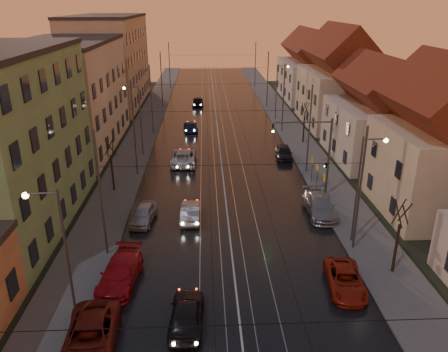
{
  "coord_description": "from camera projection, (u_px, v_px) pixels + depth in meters",
  "views": [
    {
      "loc": [
        -1.71,
        -17.34,
        16.26
      ],
      "look_at": [
        -0.14,
        17.65,
        2.28
      ],
      "focal_mm": 35.0,
      "sensor_mm": 36.0,
      "label": 1
    }
  ],
  "objects": [
    {
      "name": "ground",
      "position": [
        242.0,
        346.0,
        22.19
      ],
      "size": [
        160.0,
        160.0,
        0.0
      ],
      "primitive_type": "plane",
      "color": "black",
      "rests_on": "ground"
    },
    {
      "name": "road",
      "position": [
        218.0,
        131.0,
        59.3
      ],
      "size": [
        16.0,
        120.0,
        0.04
      ],
      "primitive_type": "cube",
      "color": "black",
      "rests_on": "ground"
    },
    {
      "name": "sidewalk_left",
      "position": [
        144.0,
        131.0,
        58.86
      ],
      "size": [
        4.0,
        120.0,
        0.15
      ],
      "primitive_type": "cube",
      "color": "#4C4C4C",
      "rests_on": "ground"
    },
    {
      "name": "sidewalk_right",
      "position": [
        291.0,
        129.0,
        59.69
      ],
      "size": [
        4.0,
        120.0,
        0.15
      ],
      "primitive_type": "cube",
      "color": "#4C4C4C",
      "rests_on": "ground"
    },
    {
      "name": "tram_rail_0",
      "position": [
        201.0,
        131.0,
        59.19
      ],
      "size": [
        0.06,
        120.0,
        0.03
      ],
      "primitive_type": "cube",
      "color": "gray",
      "rests_on": "road"
    },
    {
      "name": "tram_rail_1",
      "position": [
        212.0,
        130.0,
        59.25
      ],
      "size": [
        0.06,
        120.0,
        0.03
      ],
      "primitive_type": "cube",
      "color": "gray",
      "rests_on": "road"
    },
    {
      "name": "tram_rail_2",
      "position": [
        223.0,
        130.0,
        59.31
      ],
      "size": [
        0.06,
        120.0,
        0.03
      ],
      "primitive_type": "cube",
      "color": "gray",
      "rests_on": "road"
    },
    {
      "name": "tram_rail_3",
      "position": [
        234.0,
        130.0,
        59.37
      ],
      "size": [
        0.06,
        120.0,
        0.03
      ],
      "primitive_type": "cube",
      "color": "gray",
      "rests_on": "road"
    },
    {
      "name": "apartment_left_2",
      "position": [
        69.0,
        97.0,
        50.78
      ],
      "size": [
        10.0,
        20.0,
        12.0
      ],
      "primitive_type": "cube",
      "color": "#BEB693",
      "rests_on": "ground"
    },
    {
      "name": "apartment_left_3",
      "position": [
        109.0,
        62.0,
        72.68
      ],
      "size": [
        10.0,
        24.0,
        14.0
      ],
      "primitive_type": "cube",
      "color": "tan",
      "rests_on": "ground"
    },
    {
      "name": "house_right_1",
      "position": [
        440.0,
        148.0,
        34.79
      ],
      "size": [
        8.67,
        10.2,
        10.8
      ],
      "color": "#B9AF8E",
      "rests_on": "ground"
    },
    {
      "name": "house_right_2",
      "position": [
        378.0,
        118.0,
        47.16
      ],
      "size": [
        9.18,
        12.24,
        9.2
      ],
      "color": "beige",
      "rests_on": "ground"
    },
    {
      "name": "house_right_3",
      "position": [
        339.0,
        83.0,
        60.64
      ],
      "size": [
        9.18,
        14.28,
        11.5
      ],
      "color": "#B9AF8E",
      "rests_on": "ground"
    },
    {
      "name": "house_right_4",
      "position": [
        309.0,
        70.0,
        77.63
      ],
      "size": [
        9.18,
        16.32,
        10.0
      ],
      "color": "beige",
      "rests_on": "ground"
    },
    {
      "name": "catenary_pole_l_1",
      "position": [
        101.0,
        196.0,
        28.51
      ],
      "size": [
        0.16,
        0.16,
        9.0
      ],
      "primitive_type": "cylinder",
      "color": "#595B60",
      "rests_on": "ground"
    },
    {
      "name": "catenary_pole_r_1",
      "position": [
        360.0,
        191.0,
        29.23
      ],
      "size": [
        0.16,
        0.16,
        9.0
      ],
      "primitive_type": "cylinder",
      "color": "#595B60",
      "rests_on": "ground"
    },
    {
      "name": "catenary_pole_l_2",
      "position": [
        134.0,
        132.0,
        42.43
      ],
      "size": [
        0.16,
        0.16,
        9.0
      ],
      "primitive_type": "cylinder",
      "color": "#595B60",
      "rests_on": "ground"
    },
    {
      "name": "catenary_pole_r_2",
      "position": [
        309.0,
        130.0,
        43.15
      ],
      "size": [
        0.16,
        0.16,
        9.0
      ],
      "primitive_type": "cylinder",
      "color": "#595B60",
      "rests_on": "ground"
    },
    {
      "name": "catenary_pole_l_3",
      "position": [
        151.0,
        100.0,
        56.35
      ],
      "size": [
        0.16,
        0.16,
        9.0
      ],
      "primitive_type": "cylinder",
      "color": "#595B60",
      "rests_on": "ground"
    },
    {
      "name": "catenary_pole_r_3",
      "position": [
        283.0,
        99.0,
        57.07
      ],
      "size": [
        0.16,
        0.16,
        9.0
      ],
      "primitive_type": "cylinder",
      "color": "#595B60",
      "rests_on": "ground"
    },
    {
      "name": "catenary_pole_l_4",
      "position": [
        162.0,
        81.0,
        70.27
      ],
      "size": [
        0.16,
        0.16,
        9.0
      ],
      "primitive_type": "cylinder",
      "color": "#595B60",
      "rests_on": "ground"
    },
    {
      "name": "catenary_pole_r_4",
      "position": [
        268.0,
        80.0,
        70.98
      ],
      "size": [
        0.16,
        0.16,
        9.0
      ],
      "primitive_type": "cylinder",
      "color": "#595B60",
      "rests_on": "ground"
    },
    {
      "name": "catenary_pole_l_5",
      "position": [
        169.0,
        66.0,
        86.97
      ],
      "size": [
        0.16,
        0.16,
        9.0
      ],
      "primitive_type": "cylinder",
      "color": "#595B60",
      "rests_on": "ground"
    },
    {
      "name": "catenary_pole_r_5",
      "position": [
        255.0,
        65.0,
        87.69
      ],
      "size": [
        0.16,
        0.16,
        9.0
      ],
      "primitive_type": "cylinder",
      "color": "#595B60",
      "rests_on": "ground"
    },
    {
      "name": "street_lamp_0",
      "position": [
        59.0,
        246.0,
        21.85
      ],
      "size": [
        1.75,
        0.32,
        8.0
      ],
      "color": "#595B60",
      "rests_on": "ground"
    },
    {
      "name": "street_lamp_1",
      "position": [
        363.0,
        180.0,
        30.03
      ],
      "size": [
        1.75,
        0.32,
        8.0
      ],
      "color": "#595B60",
      "rests_on": "ground"
    },
    {
      "name": "street_lamp_2",
      "position": [
        137.0,
        114.0,
        47.84
      ],
      "size": [
        1.75,
        0.32,
        8.0
      ],
      "color": "#595B60",
      "rests_on": "ground"
    },
    {
      "name": "street_lamp_3",
      "position": [
        279.0,
        86.0,
        63.44
      ],
      "size": [
        1.75,
        0.32,
        8.0
      ],
      "color": "#595B60",
      "rests_on": "ground"
    },
    {
      "name": "traffic_light_mast",
      "position": [
        318.0,
        148.0,
        37.52
      ],
      "size": [
        5.3,
        0.32,
        7.2
      ],
      "color": "#595B60",
      "rests_on": "ground"
    },
    {
      "name": "bare_tree_0",
      "position": [
        112.0,
        166.0,
        39.4
      ],
      "size": [
        1.09,
        1.09,
        5.11
      ],
      "color": "black",
      "rests_on": "ground"
    },
    {
      "name": "bare_tree_1",
      "position": [
        397.0,
        239.0,
        27.26
      ],
      "size": [
        1.09,
        1.09,
        5.11
      ],
      "color": "black",
      "rests_on": "ground"
    },
    {
      "name": "bare_tree_2",
      "position": [
        304.0,
        124.0,
        53.25
      ],
      "size": [
        1.09,
        1.09,
        5.11
      ],
      "color": "black",
      "rests_on": "ground"
    },
    {
      "name": "driving_car_0",
      "position": [
        186.0,
        314.0,
        23.35
      ],
      "size": [
        1.99,
        4.49,
        1.5
      ],
      "primitive_type": "imported",
      "rotation": [
        0.0,
        0.0,
        3.09
      ],
      "color": "black",
      "rests_on": "ground"
    },
    {
      "name": "driving_car_1",
      "position": [
        191.0,
        212.0,
        34.89
      ],
      "size": [
        1.52,
        4.2,
        1.38
      ],
      "primitive_type": "imported",
      "rotation": [
        0.0,
        0.0,
        3.13
      ],
      "color": "gray",
      "rests_on": "ground"
    },
    {
      "name": "driving_car_2",
      "position": [
        184.0,
        157.0,
        46.94
      ],
      "size": [
        2.65,
        5.67,
        1.57
      ],
      "primitive_type": "imported",
      "rotation": [
        0.0,
        0.0,
        3.13
      ],
      "color": "#B9B9B9",
      "rests_on": "ground"
    },
    {
      "name": "driving_car_3",
      "position": [
        191.0,
        126.0,
        59.02
      ],
      "size": [
        2.16,
        4.58,
        1.29
      ],
      "primitive_type": "imported",
      "rotation": [
        0.0,
        0.0,
        3.22
      ],
      "color": "#161B44",
      "rests_on": "ground"
    },
    {
      "name": "driving_car_4",
      "position": [
        198.0,
        101.0,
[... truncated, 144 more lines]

